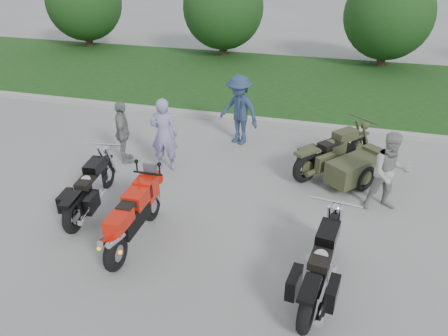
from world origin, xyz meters
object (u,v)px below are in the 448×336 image
(cruiser_sidecar, at_px, (345,162))
(person_stripe, at_px, (164,135))
(sportbike_red, at_px, (133,216))
(cruiser_left, at_px, (89,190))
(person_denim, at_px, (239,110))
(cruiser_right, at_px, (320,268))
(person_back, at_px, (123,133))
(person_grey, at_px, (390,172))

(cruiser_sidecar, bearing_deg, person_stripe, -133.15)
(sportbike_red, distance_m, cruiser_left, 1.57)
(person_denim, bearing_deg, cruiser_right, -38.73)
(person_denim, height_order, person_back, person_denim)
(person_grey, xyz_separation_m, person_back, (-6.16, 0.50, -0.06))
(sportbike_red, xyz_separation_m, cruiser_right, (3.35, -0.37, -0.12))
(sportbike_red, distance_m, cruiser_right, 3.38)
(person_stripe, relative_size, person_back, 1.14)
(sportbike_red, height_order, person_denim, person_denim)
(sportbike_red, relative_size, person_back, 1.37)
(person_stripe, relative_size, person_denim, 0.95)
(sportbike_red, relative_size, person_stripe, 1.21)
(cruiser_sidecar, height_order, person_grey, person_grey)
(person_denim, bearing_deg, person_stripe, -99.98)
(cruiser_right, height_order, person_grey, person_grey)
(person_stripe, bearing_deg, cruiser_left, 61.65)
(sportbike_red, distance_m, person_grey, 5.10)
(sportbike_red, height_order, cruiser_sidecar, sportbike_red)
(sportbike_red, bearing_deg, person_denim, 80.70)
(person_stripe, distance_m, person_grey, 5.06)
(person_stripe, distance_m, person_denim, 2.36)
(person_grey, bearing_deg, cruiser_sidecar, 113.56)
(sportbike_red, xyz_separation_m, person_back, (-1.71, 2.97, 0.18))
(cruiser_sidecar, bearing_deg, cruiser_right, -54.66)
(person_grey, xyz_separation_m, person_denim, (-3.70, 2.37, 0.10))
(cruiser_sidecar, height_order, person_denim, person_denim)
(cruiser_left, bearing_deg, cruiser_right, -20.98)
(cruiser_left, bearing_deg, cruiser_sidecar, 21.27)
(person_back, bearing_deg, cruiser_right, -148.46)
(cruiser_right, bearing_deg, person_grey, 76.22)
(person_denim, bearing_deg, cruiser_left, -92.73)
(cruiser_right, distance_m, cruiser_sidecar, 3.86)
(cruiser_sidecar, bearing_deg, person_back, -135.49)
(sportbike_red, height_order, person_grey, person_grey)
(person_stripe, bearing_deg, person_back, -11.79)
(person_stripe, bearing_deg, person_denim, -133.15)
(sportbike_red, relative_size, cruiser_sidecar, 0.93)
(cruiser_sidecar, relative_size, person_denim, 1.24)
(cruiser_right, bearing_deg, cruiser_left, 173.72)
(person_denim, bearing_deg, cruiser_sidecar, -0.77)
(cruiser_left, bearing_deg, person_grey, 8.98)
(cruiser_left, distance_m, person_back, 2.25)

